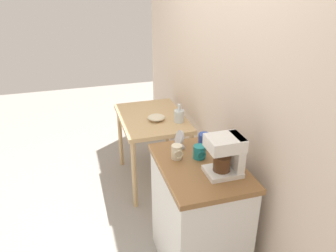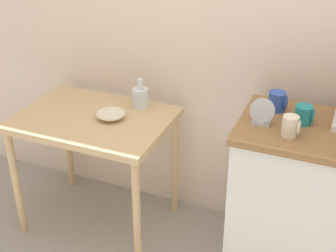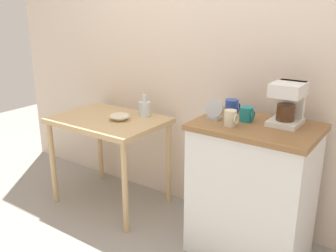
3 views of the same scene
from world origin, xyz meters
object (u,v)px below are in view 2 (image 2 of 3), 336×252
object	(u,v)px
bowl_stoneware	(111,114)
mug_dark_teal	(304,115)
glass_carafe_vase	(140,97)
table_clock	(262,113)
mug_small_cream	(291,126)
mug_blue	(277,101)

from	to	relation	value
bowl_stoneware	mug_dark_teal	size ratio (longest dim) A/B	1.81
bowl_stoneware	glass_carafe_vase	bearing A→B (deg)	65.61
mug_dark_teal	table_clock	distance (m)	0.20
mug_small_cream	table_clock	xyz separation A→B (m)	(-0.15, 0.07, 0.01)
bowl_stoneware	mug_blue	bearing A→B (deg)	8.10
bowl_stoneware	mug_blue	distance (m)	0.93
mug_small_cream	table_clock	world-z (taller)	table_clock
mug_blue	table_clock	xyz separation A→B (m)	(-0.04, -0.18, 0.01)
mug_blue	table_clock	size ratio (longest dim) A/B	0.76
glass_carafe_vase	mug_dark_teal	world-z (taller)	mug_dark_teal
mug_small_cream	mug_blue	distance (m)	0.27
mug_small_cream	mug_blue	xyz separation A→B (m)	(-0.11, 0.24, -0.00)
mug_small_cream	mug_dark_teal	bearing A→B (deg)	75.92
bowl_stoneware	mug_small_cream	size ratio (longest dim) A/B	1.67
table_clock	mug_blue	bearing A→B (deg)	77.82
mug_small_cream	mug_dark_teal	size ratio (longest dim) A/B	1.09
mug_small_cream	mug_dark_teal	world-z (taller)	mug_small_cream
table_clock	glass_carafe_vase	bearing A→B (deg)	161.74
mug_blue	table_clock	world-z (taller)	table_clock
bowl_stoneware	glass_carafe_vase	xyz separation A→B (m)	(0.09, 0.20, 0.03)
bowl_stoneware	glass_carafe_vase	world-z (taller)	glass_carafe_vase
glass_carafe_vase	table_clock	size ratio (longest dim) A/B	1.38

